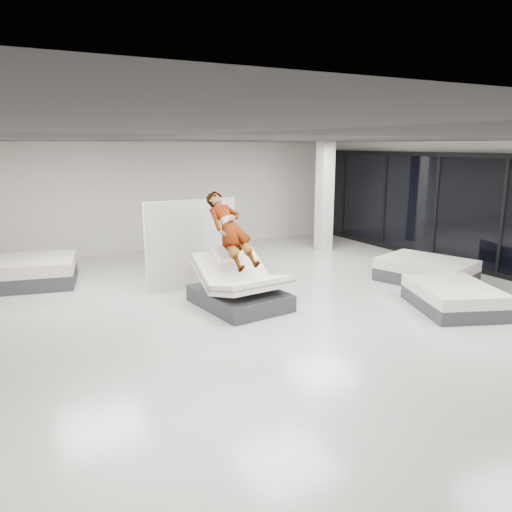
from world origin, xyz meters
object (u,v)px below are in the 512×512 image
(column, at_px, (324,197))
(divider_panel, at_px, (192,244))
(flat_bed_right_far, at_px, (426,271))
(flat_bed_right_near, at_px, (453,297))
(person, at_px, (231,243))
(remote, at_px, (250,256))
(hero_bed, at_px, (240,289))
(flat_bed_left_far, at_px, (23,272))

(column, bearing_deg, divider_panel, -159.51)
(flat_bed_right_far, bearing_deg, divider_panel, 155.81)
(flat_bed_right_near, height_order, column, column)
(flat_bed_right_far, relative_size, flat_bed_right_near, 1.07)
(person, bearing_deg, flat_bed_right_far, -15.43)
(flat_bed_right_far, xyz_separation_m, flat_bed_right_near, (-1.05, -1.69, -0.02))
(person, height_order, remote, person)
(flat_bed_right_far, bearing_deg, hero_bed, 174.78)
(hero_bed, bearing_deg, flat_bed_right_far, -5.22)
(flat_bed_left_far, relative_size, column, 0.78)
(hero_bed, distance_m, column, 5.93)
(hero_bed, bearing_deg, person, 96.41)
(remote, bearing_deg, hero_bed, 171.56)
(hero_bed, height_order, divider_panel, divider_panel)
(person, distance_m, divider_panel, 1.51)
(flat_bed_right_far, distance_m, flat_bed_right_near, 1.99)
(divider_panel, bearing_deg, remote, -77.71)
(flat_bed_right_far, height_order, flat_bed_left_far, flat_bed_left_far)
(person, height_order, column, column)
(column, bearing_deg, hero_bed, -141.71)
(person, bearing_deg, divider_panel, 94.01)
(person, relative_size, column, 0.57)
(remote, height_order, flat_bed_left_far, remote)
(divider_panel, xyz_separation_m, flat_bed_right_near, (3.84, -3.89, -0.73))
(remote, bearing_deg, column, 33.35)
(divider_panel, distance_m, flat_bed_right_far, 5.41)
(flat_bed_right_far, distance_m, flat_bed_left_far, 9.19)
(divider_panel, distance_m, flat_bed_right_near, 5.51)
(hero_bed, xyz_separation_m, flat_bed_left_far, (-3.65, 3.65, -0.05))
(flat_bed_right_near, height_order, flat_bed_left_far, flat_bed_left_far)
(column, bearing_deg, person, -144.45)
(divider_panel, relative_size, flat_bed_right_far, 0.93)
(hero_bed, distance_m, flat_bed_right_far, 4.61)
(person, distance_m, flat_bed_left_far, 5.00)
(person, distance_m, column, 5.65)
(hero_bed, relative_size, remote, 14.27)
(hero_bed, xyz_separation_m, column, (4.55, 3.60, 1.24))
(divider_panel, relative_size, column, 0.67)
(remote, bearing_deg, divider_panel, 100.02)
(divider_panel, distance_m, column, 5.23)
(flat_bed_right_near, relative_size, flat_bed_left_far, 0.87)
(person, xyz_separation_m, flat_bed_right_near, (3.57, -2.43, -0.97))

